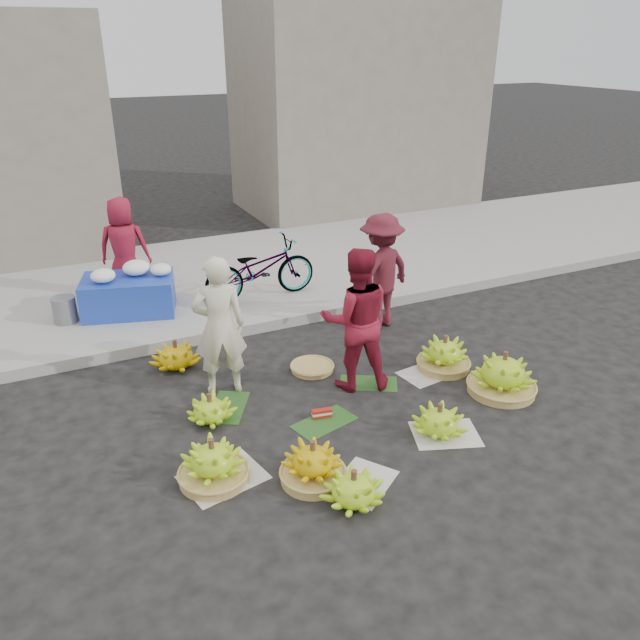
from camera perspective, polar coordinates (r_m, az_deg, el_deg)
name	(u,v)px	position (r m, az deg, el deg)	size (l,w,h in m)	color
ground	(325,411)	(6.66, 0.43, -8.29)	(80.00, 80.00, 0.00)	black
curb	(254,325)	(8.42, -6.09, -0.48)	(40.00, 0.25, 0.15)	#999791
sidewalk	(210,277)	(10.29, -10.06, 3.90)	(40.00, 4.00, 0.12)	#999791
building_right	(357,93)	(14.56, 3.42, 20.03)	(5.00, 3.00, 5.00)	gray
newspaper_scatter	(361,452)	(6.08, 3.79, -11.93)	(3.20, 1.80, 0.00)	silver
banana_leaves	(308,403)	(6.78, -1.08, -7.63)	(2.00, 1.00, 0.00)	#1F4C19
banana_bunch_0	(213,463)	(5.71, -9.77, -12.76)	(0.71, 0.71, 0.43)	#AA8947
banana_bunch_1	(354,489)	(5.43, 3.08, -15.16)	(0.55, 0.55, 0.33)	#8BC61C
banana_bunch_2	(313,464)	(5.64, -0.65, -13.04)	(0.58, 0.58, 0.41)	#AA8947
banana_bunch_3	(439,420)	(6.35, 10.83, -9.00)	(0.70, 0.70, 0.34)	#8BC61C
banana_bunch_4	(503,374)	(7.17, 16.39, -4.79)	(0.87, 0.87, 0.50)	#AA8947
banana_bunch_5	(444,355)	(7.52, 11.29, -3.12)	(0.66, 0.66, 0.43)	#AA8947
banana_bunch_6	(210,409)	(6.53, -10.01, -8.04)	(0.55, 0.55, 0.31)	#8BC61C
banana_bunch_7	(176,355)	(7.61, -13.04, -3.17)	(0.69, 0.69, 0.36)	#DEB90B
basket_spare	(312,368)	(7.41, -0.72, -4.39)	(0.50, 0.50, 0.06)	#AA8947
incense_stack	(322,413)	(6.53, 0.16, -8.52)	(0.21, 0.07, 0.09)	#AD1F12
vendor_cream	(219,326)	(6.74, -9.19, -0.59)	(0.57, 0.38, 1.57)	#EDE9C7
vendor_red	(356,319)	(6.77, 3.31, 0.06)	(0.79, 0.61, 1.62)	maroon
man_striped	(381,272)	(8.29, 5.56, 4.41)	(1.01, 0.58, 1.56)	maroon
flower_table	(129,292)	(8.96, -17.06, 2.43)	(1.36, 1.04, 0.70)	#1A37AB
grey_bucket	(65,310)	(8.97, -22.31, 0.87)	(0.31, 0.31, 0.35)	slate
flower_vendor	(124,247)	(9.45, -17.47, 6.35)	(0.71, 0.46, 1.46)	maroon
bicycle	(260,269)	(9.06, -5.50, 4.68)	(1.67, 0.58, 0.88)	gray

